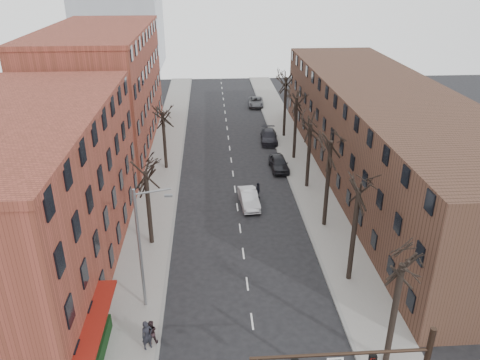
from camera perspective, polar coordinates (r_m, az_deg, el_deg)
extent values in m
cube|color=gray|center=(55.62, -9.29, 1.88)|extent=(4.00, 90.00, 0.15)
cube|color=gray|center=(56.30, 7.14, 2.31)|extent=(4.00, 90.00, 0.15)
cube|color=brown|center=(37.25, -24.83, -2.20)|extent=(12.00, 26.00, 12.00)
cube|color=brown|center=(63.22, -16.41, 10.63)|extent=(12.00, 28.00, 14.00)
cube|color=#452C20|center=(52.23, 17.11, 5.34)|extent=(12.00, 50.00, 10.00)
cube|color=maroon|center=(31.57, -16.47, -19.37)|extent=(1.20, 7.00, 0.15)
cube|color=black|center=(30.46, -17.21, -19.78)|extent=(0.80, 6.00, 1.00)
cylinder|color=black|center=(22.26, 12.13, -20.03)|extent=(8.00, 0.16, 0.16)
cube|color=silver|center=(22.46, 11.52, -20.73)|extent=(0.75, 0.04, 0.28)
cylinder|color=slate|center=(31.45, -12.09, -8.50)|extent=(0.20, 0.20, 9.00)
cylinder|color=slate|center=(29.19, -10.70, -1.41)|extent=(2.39, 0.12, 0.46)
cube|color=slate|center=(29.21, -8.71, -1.89)|extent=(0.50, 0.22, 0.14)
imported|color=silver|center=(45.47, 1.09, -2.28)|extent=(1.98, 4.73, 1.52)
imported|color=black|center=(53.57, 4.76, 2.07)|extent=(2.07, 4.81, 1.62)
imported|color=black|center=(62.08, 3.55, 5.32)|extent=(2.47, 5.37, 1.52)
imported|color=#505157|center=(78.34, 1.95, 9.49)|extent=(2.76, 5.33, 1.44)
imported|color=black|center=(30.25, -11.26, -18.06)|extent=(0.86, 0.79, 1.98)
imported|color=black|center=(30.65, -10.81, -17.75)|extent=(0.89, 0.75, 1.65)
imported|color=black|center=(46.81, 2.21, -1.31)|extent=(0.51, 1.05, 1.73)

